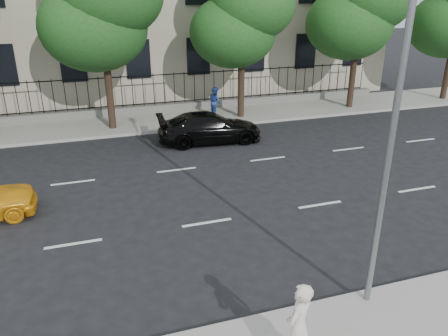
# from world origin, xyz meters

# --- Properties ---
(ground) EXTENTS (120.00, 120.00, 0.00)m
(ground) POSITION_xyz_m (0.00, 0.00, 0.00)
(ground) COLOR black
(ground) RESTS_ON ground
(far_sidewalk) EXTENTS (60.00, 4.00, 0.15)m
(far_sidewalk) POSITION_xyz_m (0.00, 14.00, 0.07)
(far_sidewalk) COLOR gray
(far_sidewalk) RESTS_ON ground
(lane_markings) EXTENTS (49.60, 4.62, 0.01)m
(lane_markings) POSITION_xyz_m (0.00, 4.75, 0.01)
(lane_markings) COLOR silver
(lane_markings) RESTS_ON ground
(iron_fence) EXTENTS (30.00, 0.50, 2.20)m
(iron_fence) POSITION_xyz_m (0.00, 15.70, 0.65)
(iron_fence) COLOR slate
(iron_fence) RESTS_ON far_sidewalk
(street_light) EXTENTS (0.25, 3.32, 8.05)m
(street_light) POSITION_xyz_m (2.50, -1.77, 5.15)
(street_light) COLOR slate
(street_light) RESTS_ON near_sidewalk
(tree_d) EXTENTS (5.34, 4.94, 8.84)m
(tree_d) POSITION_xyz_m (5.04, 13.36, 5.84)
(tree_d) COLOR #382619
(tree_d) RESTS_ON far_sidewalk
(tree_e) EXTENTS (5.71, 5.31, 9.46)m
(tree_e) POSITION_xyz_m (12.04, 13.36, 6.20)
(tree_e) COLOR #382619
(tree_e) RESTS_ON far_sidewalk
(black_sedan) EXTENTS (5.02, 2.34, 1.42)m
(black_sedan) POSITION_xyz_m (2.25, 9.93, 0.71)
(black_sedan) COLOR black
(black_sedan) RESTS_ON ground
(woman_near) EXTENTS (0.80, 0.75, 1.84)m
(woman_near) POSITION_xyz_m (0.06, -3.51, 1.07)
(woman_near) COLOR silver
(woman_near) RESTS_ON near_sidewalk
(pedestrian_far) EXTENTS (0.74, 0.88, 1.64)m
(pedestrian_far) POSITION_xyz_m (3.66, 13.70, 0.97)
(pedestrian_far) COLOR navy
(pedestrian_far) RESTS_ON far_sidewalk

